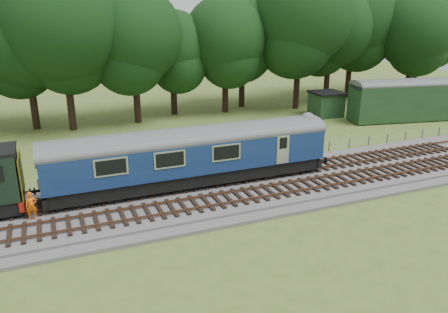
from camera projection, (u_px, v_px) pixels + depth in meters
name	position (u px, v px, depth m)	size (l,w,h in m)	color
ground	(268.00, 187.00, 28.89)	(120.00, 120.00, 0.00)	#4C6625
ballast	(268.00, 184.00, 28.83)	(70.00, 7.00, 0.35)	#4C4C4F
track_north	(258.00, 174.00, 29.98)	(67.20, 2.40, 0.21)	black
track_south	(280.00, 190.00, 27.35)	(67.20, 2.40, 0.21)	black
fence	(240.00, 166.00, 32.83)	(64.00, 0.12, 1.00)	#6B6054
tree_line	(175.00, 116.00, 48.19)	(70.00, 8.00, 18.00)	black
dmu_railcar	(192.00, 152.00, 27.57)	(18.05, 2.86, 3.88)	black
worker	(31.00, 206.00, 23.35)	(0.58, 0.38, 1.58)	orange
parked_coach	(428.00, 97.00, 46.18)	(17.15, 6.09, 4.32)	#18351C
shed	(326.00, 104.00, 48.00)	(3.50, 3.50, 2.69)	#18351C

